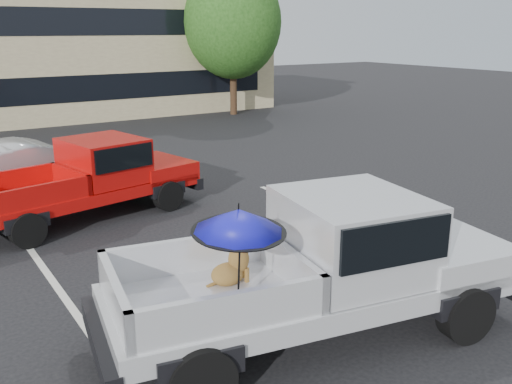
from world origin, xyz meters
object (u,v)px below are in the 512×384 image
Objects in this scene: red_pickup at (99,174)px; tree_right at (233,22)px; tree_back at (109,19)px; silver_pickup at (336,258)px; silver_sedan at (33,170)px.

tree_right is at bearing 36.69° from red_pickup.
tree_back reaches higher than silver_pickup.
red_pickup is at bearing -110.34° from tree_back.
tree_back reaches higher than silver_sedan.
silver_pickup is 1.12× the size of red_pickup.
tree_right is 0.95× the size of tree_back.
tree_back reaches higher than red_pickup.
tree_back is at bearing 110.56° from tree_right.
tree_back is at bearing 58.10° from red_pickup.
tree_right is 15.07m from silver_sedan.
silver_sedan is at bearing 105.02° from red_pickup.
red_pickup is (-7.20, -19.43, -3.50)m from tree_back.
tree_right is 20.50m from silver_pickup.
silver_pickup is 8.80m from silver_sedan.
tree_back reaches higher than tree_right.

